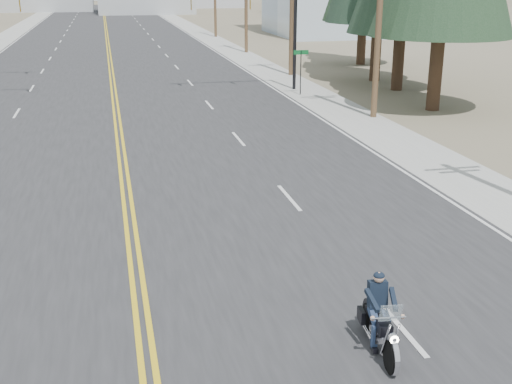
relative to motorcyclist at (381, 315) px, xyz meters
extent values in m
cube|color=#303033|center=(-4.24, 66.79, -0.74)|extent=(20.00, 200.00, 0.01)
cube|color=#A5A5A0|center=(-15.74, 66.79, -0.74)|extent=(3.00, 200.00, 0.01)
cube|color=#A5A5A0|center=(7.26, 66.79, -0.74)|extent=(3.00, 200.00, 0.01)
cylinder|color=black|center=(6.76, 28.79, 2.75)|extent=(0.20, 0.20, 7.00)
cylinder|color=black|center=(6.56, 26.79, 0.55)|extent=(0.06, 0.06, 2.60)
cube|color=#0C5926|center=(6.56, 26.79, 1.75)|extent=(0.90, 0.03, 0.25)
cylinder|color=#382619|center=(12.04, 20.85, 1.15)|extent=(0.74, 0.74, 3.81)
cylinder|color=#382619|center=(12.93, 27.22, 0.98)|extent=(0.76, 0.76, 3.46)
cylinder|color=#382619|center=(13.06, 31.02, 1.18)|extent=(0.67, 0.67, 3.86)
cylinder|color=#382619|center=(15.38, 39.27, 0.96)|extent=(0.80, 0.80, 3.42)
camera|label=1|loc=(-4.59, -9.64, 5.89)|focal=45.00mm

